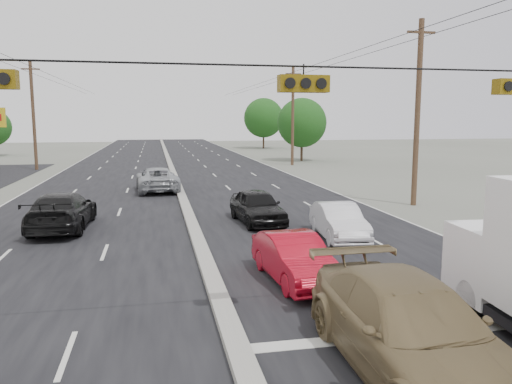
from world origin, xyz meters
TOP-DOWN VIEW (x-y plane):
  - ground at (0.00, 0.00)m, footprint 200.00×200.00m
  - road_surface at (0.00, 30.00)m, footprint 20.00×160.00m
  - center_median at (0.00, 30.00)m, footprint 0.50×160.00m
  - utility_pole_left_c at (-12.50, 40.00)m, footprint 1.60×0.30m
  - utility_pole_right_b at (12.50, 15.00)m, footprint 1.60×0.30m
  - utility_pole_right_c at (12.50, 40.00)m, footprint 1.60×0.30m
  - traffic_signals at (1.40, 0.00)m, footprint 25.00×0.30m
  - tree_right_mid at (15.00, 45.00)m, footprint 5.60×5.60m
  - tree_right_far at (16.00, 70.00)m, footprint 6.40×6.40m
  - tan_sedan at (3.00, -2.05)m, footprint 2.45×6.01m
  - red_sedan at (2.38, 3.56)m, footprint 1.81×4.31m
  - queue_car_a at (3.00, 11.96)m, footprint 2.21×4.64m
  - queue_car_b at (5.56, 8.34)m, footprint 1.82×4.32m
  - oncoming_near at (-5.53, 12.31)m, footprint 2.47×5.66m
  - oncoming_far at (-1.44, 23.36)m, footprint 2.96×5.81m

SIDE VIEW (x-z plane):
  - ground at x=0.00m, z-range 0.00..0.00m
  - road_surface at x=0.00m, z-range -0.01..0.01m
  - center_median at x=0.00m, z-range 0.00..0.20m
  - red_sedan at x=2.38m, z-range 0.00..1.38m
  - queue_car_b at x=5.56m, z-range 0.00..1.39m
  - queue_car_a at x=3.00m, z-range 0.00..1.53m
  - oncoming_far at x=-1.44m, z-range 0.00..1.57m
  - oncoming_near at x=-5.53m, z-range 0.00..1.62m
  - tan_sedan at x=3.00m, z-range 0.00..1.74m
  - tree_right_mid at x=15.00m, z-range 0.77..7.91m
  - tree_right_far at x=16.00m, z-range 0.88..9.04m
  - utility_pole_left_c at x=-12.50m, z-range 0.11..10.11m
  - utility_pole_right_b at x=12.50m, z-range 0.11..10.11m
  - utility_pole_right_c at x=12.50m, z-range 0.11..10.11m
  - traffic_signals at x=1.40m, z-range 5.22..5.77m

